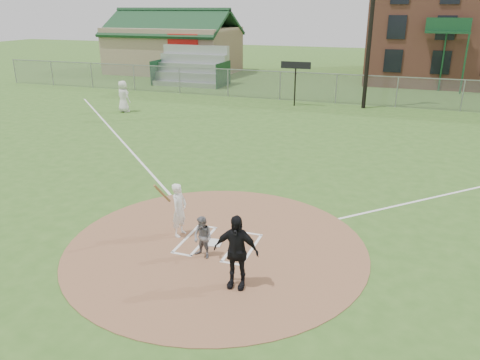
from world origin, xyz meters
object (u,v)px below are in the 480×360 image
(catcher, at_px, (203,237))
(home_plate, at_px, (214,243))
(batter_at_plate, at_px, (179,210))
(ondeck_player, at_px, (123,96))
(umpire, at_px, (236,252))

(catcher, bearing_deg, home_plate, 108.36)
(catcher, relative_size, batter_at_plate, 0.66)
(catcher, bearing_deg, ondeck_player, 144.95)
(home_plate, height_order, catcher, catcher)
(ondeck_player, bearing_deg, umpire, 148.14)
(umpire, bearing_deg, catcher, 138.26)
(umpire, height_order, batter_at_plate, umpire)
(ondeck_player, bearing_deg, batter_at_plate, 146.10)
(home_plate, bearing_deg, umpire, -53.75)
(umpire, distance_m, batter_at_plate, 3.15)
(batter_at_plate, bearing_deg, umpire, -38.65)
(umpire, height_order, ondeck_player, ondeck_player)
(catcher, relative_size, ondeck_player, 0.59)
(home_plate, relative_size, umpire, 0.24)
(batter_at_plate, bearing_deg, ondeck_player, 127.52)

